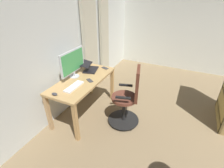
{
  "coord_description": "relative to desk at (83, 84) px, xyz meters",
  "views": [
    {
      "loc": [
        2.51,
        -1.15,
        2.14
      ],
      "look_at": [
        0.38,
        -2.16,
        0.81
      ],
      "focal_mm": 27.09,
      "sensor_mm": 36.0,
      "label": 1
    }
  ],
  "objects": [
    {
      "name": "back_room_partition",
      "position": [
        -0.33,
        -0.46,
        0.63
      ],
      "size": [
        5.42,
        0.1,
        2.53
      ],
      "primitive_type": "cube",
      "color": "silver",
      "rests_on": "ground"
    },
    {
      "name": "curtain_left_panel",
      "position": [
        -1.52,
        -0.35,
        0.42
      ],
      "size": [
        0.37,
        0.06,
        2.11
      ],
      "primitive_type": "cube",
      "color": "#BCB69E",
      "rests_on": "ground"
    },
    {
      "name": "curtain_right_panel",
      "position": [
        -0.87,
        -0.35,
        0.42
      ],
      "size": [
        0.51,
        0.06,
        2.11
      ],
      "primitive_type": "cube",
      "color": "#BCB69E",
      "rests_on": "ground"
    },
    {
      "name": "desk",
      "position": [
        0.0,
        0.0,
        0.0
      ],
      "size": [
        1.38,
        0.63,
        0.74
      ],
      "color": "tan",
      "rests_on": "ground"
    },
    {
      "name": "office_chair",
      "position": [
        -0.08,
        0.84,
        -0.14
      ],
      "size": [
        0.56,
        0.56,
        1.08
      ],
      "rotation": [
        0.0,
        0.0,
        3.41
      ],
      "color": "black",
      "rests_on": "ground"
    },
    {
      "name": "computer_monitor",
      "position": [
        -0.02,
        -0.2,
        0.38
      ],
      "size": [
        0.63,
        0.18,
        0.49
      ],
      "color": "#B7BCC1",
      "rests_on": "desk"
    },
    {
      "name": "computer_keyboard",
      "position": [
        0.3,
        0.03,
        0.11
      ],
      "size": [
        0.39,
        0.13,
        0.02
      ],
      "primitive_type": "cube",
      "color": "white",
      "rests_on": "desk"
    },
    {
      "name": "laptop",
      "position": [
        -0.37,
        -0.11,
        0.16
      ],
      "size": [
        0.41,
        0.43,
        0.17
      ],
      "rotation": [
        0.0,
        0.0,
        0.26
      ],
      "color": "black",
      "rests_on": "desk"
    },
    {
      "name": "computer_mouse",
      "position": [
        0.61,
        -0.09,
        0.12
      ],
      "size": [
        0.06,
        0.1,
        0.04
      ],
      "primitive_type": "ellipsoid",
      "color": "#333338",
      "rests_on": "desk"
    },
    {
      "name": "cell_phone_face_up",
      "position": [
        -0.58,
        0.14,
        0.11
      ],
      "size": [
        0.11,
        0.16,
        0.01
      ],
      "primitive_type": "cube",
      "rotation": [
        0.0,
        0.0,
        -0.33
      ],
      "color": "#333338",
      "rests_on": "desk"
    },
    {
      "name": "cell_phone_by_monitor",
      "position": [
        -0.0,
        0.15,
        0.11
      ],
      "size": [
        0.13,
        0.16,
        0.01
      ],
      "primitive_type": "cube",
      "rotation": [
        0.0,
        0.0,
        -0.54
      ],
      "color": "#333338",
      "rests_on": "desk"
    }
  ]
}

